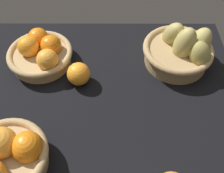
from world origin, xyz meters
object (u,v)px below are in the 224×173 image
basket_near_right (41,53)px  loose_orange_back_gap (79,74)px  basket_far_right (7,158)px  basket_near_left_pears (181,50)px

basket_near_right → loose_orange_back_gap: bearing=146.4°
basket_far_right → basket_near_right: (-1.76, -36.40, -0.88)cm
basket_near_right → loose_orange_back_gap: size_ratio=2.94×
basket_near_left_pears → basket_near_right: basket_near_left_pears is taller
basket_far_right → loose_orange_back_gap: bearing=-118.2°
basket_far_right → loose_orange_back_gap: basket_far_right is taller
basket_near_left_pears → loose_orange_back_gap: 33.89cm
basket_far_right → basket_near_left_pears: (-47.45, -36.75, 0.25)cm
basket_far_right → basket_near_left_pears: basket_near_left_pears is taller
basket_near_left_pears → basket_near_right: 45.71cm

